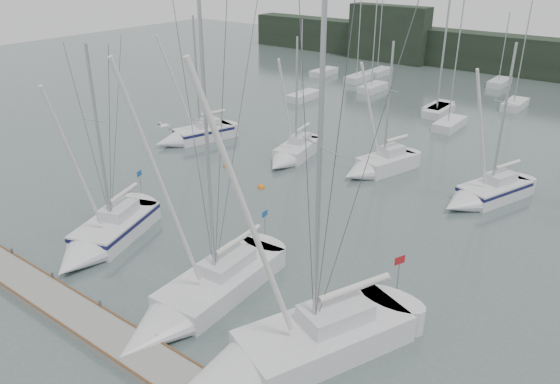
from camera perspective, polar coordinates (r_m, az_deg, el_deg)
The scene contains 15 objects.
ground at distance 28.61m, azimuth -9.14°, elevation -9.96°, with size 160.00×160.00×0.00m, color #4C5D5B.
dock at distance 26.07m, azimuth -17.29°, elevation -14.24°, with size 24.00×2.00×0.40m, color slate.
far_treeline at distance 80.90m, azimuth 24.85°, elevation 12.65°, with size 90.00×4.00×5.00m, color black.
far_building_left at distance 85.48m, azimuth 11.27°, elevation 15.93°, with size 12.00×3.00×8.00m, color black.
mast_forest at distance 62.94m, azimuth 24.37°, elevation 7.98°, with size 53.77×25.40×14.80m.
sailboat_near_left at distance 33.15m, azimuth -18.23°, elevation -4.70°, with size 5.29×8.62×12.36m.
sailboat_near_center at distance 26.72m, azimuth -9.25°, elevation -11.40°, with size 3.52×10.76×15.31m.
sailboat_near_right at distance 23.43m, azimuth -0.18°, elevation -16.68°, with size 7.11×11.09×15.98m.
sailboat_mid_a at distance 49.19m, azimuth -9.26°, elevation 5.83°, with size 4.39×7.58×11.51m.
sailboat_mid_b at distance 44.24m, azimuth 1.13°, elevation 3.92°, with size 3.39×7.17×10.39m.
sailboat_mid_c at distance 42.31m, azimuth 9.92°, elevation 2.64°, with size 4.12×6.94×10.56m.
sailboat_mid_d at distance 39.34m, azimuth 20.29°, elevation -0.30°, with size 4.79×7.72×11.38m.
buoy_a at distance 39.42m, azimuth -1.98°, elevation 0.46°, with size 0.55×0.55×0.55m, color #D46312.
buoy_c at distance 43.46m, azimuth -5.59°, elevation 2.70°, with size 0.60×0.60×0.60m, color #D46312.
seagull at distance 26.56m, azimuth -11.98°, elevation 6.77°, with size 1.05×0.50×0.21m.
Camera 1 is at (17.69, -15.78, 16.02)m, focal length 35.00 mm.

